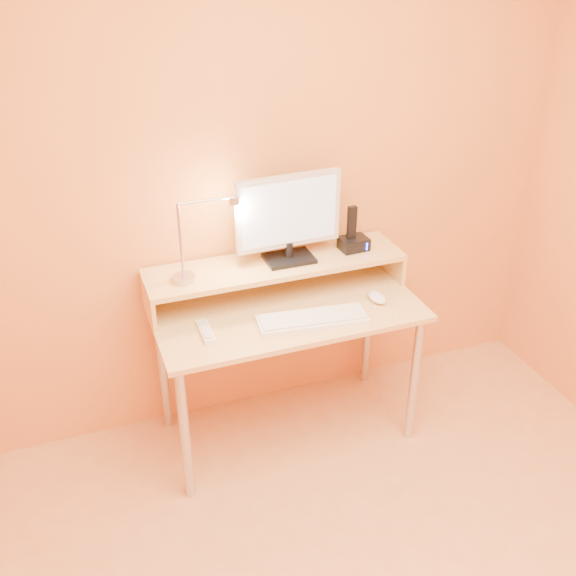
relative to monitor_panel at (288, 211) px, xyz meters
name	(u,v)px	position (x,y,z in m)	size (l,w,h in m)	color
wall_back	(262,173)	(-0.07, 0.16, 0.13)	(3.00, 0.04, 2.50)	#E98445
desk_leg_fl	(185,435)	(-0.62, -0.41, -0.77)	(0.04, 0.04, 0.69)	#BABAC3
desk_leg_fr	(414,380)	(0.48, -0.41, -0.77)	(0.04, 0.04, 0.69)	#BABAC3
desk_leg_bl	(163,369)	(-0.62, 0.09, -0.77)	(0.04, 0.04, 0.69)	#BABAC3
desk_leg_br	(367,327)	(0.48, 0.09, -0.77)	(0.04, 0.04, 0.69)	#BABAC3
desk_lower	(287,310)	(-0.07, -0.16, -0.41)	(1.20, 0.60, 0.03)	#EFC578
shelf_riser_left	(148,302)	(-0.66, -0.01, -0.33)	(0.02, 0.30, 0.14)	#EFC578
shelf_riser_right	(389,260)	(0.53, -0.01, -0.33)	(0.02, 0.30, 0.14)	#EFC578
desk_shelf	(276,265)	(-0.07, -0.01, -0.25)	(1.20, 0.30, 0.03)	#EFC578
monitor_foot	(289,258)	(0.00, -0.01, -0.23)	(0.22, 0.16, 0.02)	black
monitor_neck	(289,250)	(0.00, -0.01, -0.19)	(0.04, 0.04, 0.07)	black
monitor_panel	(288,211)	(0.00, 0.00, 0.00)	(0.49, 0.04, 0.33)	silver
monitor_back	(286,209)	(0.00, 0.02, 0.00)	(0.44, 0.01, 0.28)	black
monitor_screen	(290,213)	(0.00, -0.02, 0.00)	(0.45, 0.00, 0.29)	silver
lamp_base	(184,278)	(-0.50, -0.04, -0.23)	(0.10, 0.10, 0.03)	#BABAC3
lamp_post	(181,241)	(-0.50, -0.04, -0.05)	(0.01, 0.01, 0.33)	#BABAC3
lamp_arm	(206,201)	(-0.38, -0.04, 0.12)	(0.01, 0.01, 0.24)	#BABAC3
lamp_head	(234,200)	(-0.26, -0.04, 0.10)	(0.04, 0.04, 0.03)	#BABAC3
lamp_bulb	(234,204)	(-0.26, -0.04, 0.09)	(0.03, 0.03, 0.00)	#FFEAC6
phone_dock	(354,244)	(0.33, -0.01, -0.21)	(0.13, 0.10, 0.06)	black
phone_handset	(352,223)	(0.31, -0.01, -0.10)	(0.04, 0.03, 0.16)	black
phone_led	(367,247)	(0.37, -0.06, -0.21)	(0.01, 0.00, 0.04)	#1927FB
keyboard	(312,320)	(0.00, -0.31, -0.39)	(0.48, 0.15, 0.02)	white
mouse	(377,297)	(0.34, -0.24, -0.38)	(0.07, 0.12, 0.04)	silver
remote_control	(206,331)	(-0.46, -0.24, -0.39)	(0.05, 0.18, 0.02)	white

